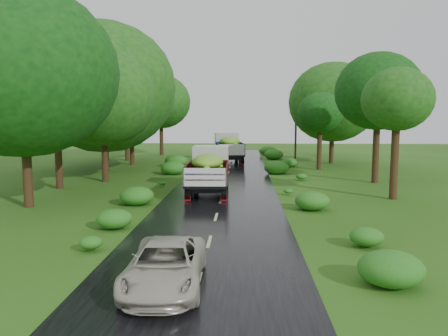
# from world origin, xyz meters

# --- Properties ---
(ground) EXTENTS (120.00, 120.00, 0.00)m
(ground) POSITION_xyz_m (0.00, 0.00, 0.00)
(ground) COLOR #254C10
(ground) RESTS_ON ground
(road) EXTENTS (6.50, 80.00, 0.02)m
(road) POSITION_xyz_m (0.00, 5.00, 0.01)
(road) COLOR black
(road) RESTS_ON ground
(road_lines) EXTENTS (0.12, 69.60, 0.00)m
(road_lines) POSITION_xyz_m (0.00, 6.00, 0.02)
(road_lines) COLOR #BFB78C
(road_lines) RESTS_ON road
(truck_near) EXTENTS (2.41, 6.54, 2.73)m
(truck_near) POSITION_xyz_m (-0.83, 10.51, 1.55)
(truck_near) COLOR black
(truck_near) RESTS_ON ground
(truck_far) EXTENTS (3.32, 7.18, 2.91)m
(truck_far) POSITION_xyz_m (-0.31, 28.69, 1.65)
(truck_far) COLOR black
(truck_far) RESTS_ON ground
(car) EXTENTS (2.16, 4.43, 1.21)m
(car) POSITION_xyz_m (-0.84, -4.36, 0.63)
(car) COLOR beige
(car) RESTS_ON road
(utility_pole) EXTENTS (1.35, 0.22, 7.70)m
(utility_pole) POSITION_xyz_m (6.77, 31.01, 3.96)
(utility_pole) COLOR #382616
(utility_pole) RESTS_ON ground
(trees_left) EXTENTS (6.54, 34.59, 9.31)m
(trees_left) POSITION_xyz_m (-9.99, 20.31, 6.48)
(trees_left) COLOR black
(trees_left) RESTS_ON ground
(trees_right) EXTENTS (5.74, 30.68, 7.90)m
(trees_right) POSITION_xyz_m (9.83, 23.25, 5.67)
(trees_right) COLOR black
(trees_right) RESTS_ON ground
(shrubs) EXTENTS (11.90, 44.00, 0.70)m
(shrubs) POSITION_xyz_m (0.00, 14.00, 0.35)
(shrubs) COLOR #256B19
(shrubs) RESTS_ON ground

